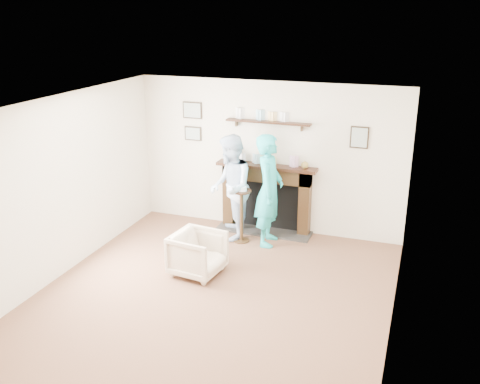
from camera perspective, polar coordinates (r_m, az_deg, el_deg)
name	(u,v)px	position (r m, az deg, el deg)	size (l,w,h in m)	color
ground	(213,297)	(7.14, -2.93, -11.10)	(5.00, 5.00, 0.00)	brown
room_shell	(230,164)	(7.10, -1.04, 3.02)	(4.54, 5.02, 2.52)	beige
armchair	(198,273)	(7.73, -4.47, -8.64)	(0.66, 0.68, 0.62)	tan
man	(231,237)	(8.87, -1.00, -4.79)	(0.83, 0.65, 1.71)	#A2AECB
woman	(268,243)	(8.66, 3.01, -5.41)	(0.65, 0.43, 1.78)	#21B9BF
pedestal_table	(241,205)	(8.48, 0.16, -1.45)	(0.31, 0.31, 1.00)	black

